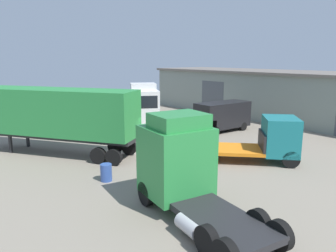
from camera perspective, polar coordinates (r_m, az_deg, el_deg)
The scene contains 9 objects.
ground_plane at distance 22.03m, azimuth -3.37°, elevation -4.33°, with size 60.00×60.00×0.00m, color gray.
warehouse_building at distance 34.95m, azimuth 21.14°, elevation 4.93°, with size 34.31×8.24×4.78m.
tractor_unit_white at distance 28.78m, azimuth -4.36°, elevation 3.30°, with size 6.90×5.32×3.98m.
container_trailer_green at distance 21.94m, azimuth -18.74°, elevation 2.11°, with size 10.22×7.92×4.21m.
flatbed_truck_teal at distance 20.29m, azimuth 15.59°, elevation -2.40°, with size 7.36×7.14×2.70m.
tractor_unit_green at distance 13.24m, azimuth 2.47°, elevation -6.97°, with size 6.58×3.45×3.96m.
delivery_van_black at distance 27.83m, azimuth 9.26°, elevation 1.79°, with size 2.27×5.05×2.46m.
gravel_pile at distance 30.59m, azimuth -18.51°, elevation 0.64°, with size 2.96×2.96×1.02m.
oil_drum at distance 16.97m, azimuth -10.72°, elevation -7.96°, with size 0.58×0.58×0.88m.
Camera 1 is at (17.18, -12.34, 6.13)m, focal length 35.00 mm.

